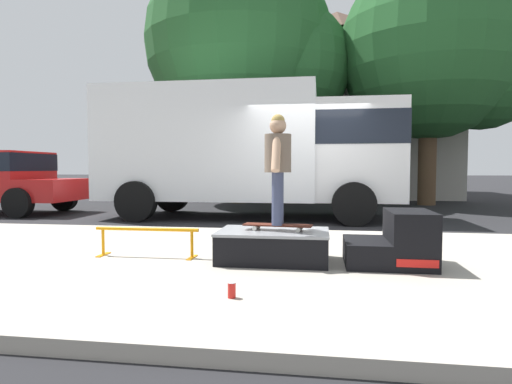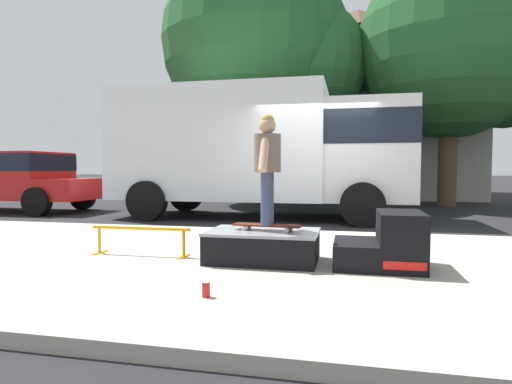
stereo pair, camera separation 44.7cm
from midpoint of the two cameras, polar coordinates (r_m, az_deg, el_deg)
name	(u,v)px [view 2 (the right image)]	position (r m, az deg, el deg)	size (l,w,h in m)	color
ground_plane	(311,233)	(7.95, 8.89, -5.39)	(140.00, 140.00, 0.00)	black
sidewalk_slab	(287,266)	(5.00, 6.76, -9.76)	(50.00, 5.00, 0.12)	#A8A093
skate_box	(263,245)	(4.91, 3.57, -7.01)	(1.24, 0.81, 0.35)	black
kicker_ramp	(386,244)	(4.88, 19.45, -6.55)	(0.92, 0.80, 0.60)	black
grind_rail	(141,234)	(5.37, -12.78, -5.47)	(1.28, 0.28, 0.35)	orange
skateboard	(267,226)	(4.89, 4.14, -4.48)	(0.80, 0.28, 0.07)	#4C1E14
skater_kid	(267,160)	(4.85, 4.17, 4.27)	(0.30, 0.64, 1.24)	#3F4766
soda_can	(206,290)	(3.61, -3.05, -12.83)	(0.07, 0.07, 0.13)	red
box_truck	(261,146)	(10.23, 1.93, 6.08)	(6.91, 2.63, 3.05)	white
pickup_truck_red	(5,179)	(13.53, -29.56, 1.54)	(5.70, 2.09, 1.61)	red
street_tree_main	(462,51)	(15.31, 26.45, 16.43)	(6.25, 5.68, 7.78)	brown
street_tree_neighbour	(266,49)	(15.14, 2.23, 18.46)	(6.85, 6.23, 8.47)	brown
house_behind	(357,101)	(20.65, 13.88, 11.59)	(9.54, 8.23, 8.40)	silver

